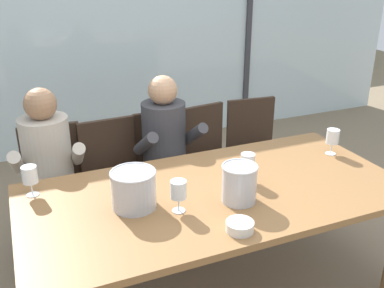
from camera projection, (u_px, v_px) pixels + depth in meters
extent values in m
plane|color=#847056|center=(161.00, 213.00, 3.61)|extent=(14.00, 14.00, 0.00)
cube|color=silver|center=(106.00, 26.00, 4.47)|extent=(7.37, 0.03, 2.60)
cube|color=#38383D|center=(249.00, 19.00, 5.05)|extent=(0.06, 0.06, 2.60)
cube|color=#568942|center=(55.00, 9.00, 8.31)|extent=(13.37, 2.40, 2.12)
cube|color=olive|center=(216.00, 194.00, 2.49)|extent=(2.17, 1.06, 0.04)
cylinder|color=olive|center=(36.00, 245.00, 2.64)|extent=(0.07, 0.07, 0.68)
cylinder|color=olive|center=(306.00, 185.00, 3.35)|extent=(0.07, 0.07, 0.68)
cube|color=#332319|center=(57.00, 193.00, 3.05)|extent=(0.46, 0.46, 0.03)
cube|color=#332319|center=(51.00, 153.00, 3.13)|extent=(0.42, 0.06, 0.42)
cylinder|color=#332319|center=(33.00, 240.00, 2.91)|extent=(0.04, 0.04, 0.42)
cylinder|color=#332319|center=(91.00, 229.00, 3.03)|extent=(0.04, 0.04, 0.42)
cylinder|color=#332319|center=(32.00, 212.00, 3.24)|extent=(0.04, 0.04, 0.42)
cylinder|color=#332319|center=(84.00, 203.00, 3.36)|extent=(0.04, 0.04, 0.42)
cube|color=#332319|center=(117.00, 185.00, 3.16)|extent=(0.46, 0.46, 0.03)
cube|color=#332319|center=(107.00, 146.00, 3.24)|extent=(0.42, 0.06, 0.42)
cylinder|color=#332319|center=(101.00, 231.00, 3.01)|extent=(0.04, 0.04, 0.42)
cylinder|color=#332319|center=(153.00, 218.00, 3.16)|extent=(0.04, 0.04, 0.42)
cylinder|color=#332319|center=(88.00, 205.00, 3.32)|extent=(0.04, 0.04, 0.42)
cylinder|color=#332319|center=(135.00, 194.00, 3.48)|extent=(0.04, 0.04, 0.42)
cube|color=#332319|center=(169.00, 173.00, 3.32)|extent=(0.45, 0.45, 0.03)
cube|color=#332319|center=(160.00, 137.00, 3.41)|extent=(0.42, 0.05, 0.42)
cylinder|color=#332319|center=(153.00, 216.00, 3.18)|extent=(0.04, 0.04, 0.42)
cylinder|color=#332319|center=(202.00, 206.00, 3.31)|extent=(0.04, 0.04, 0.42)
cylinder|color=#332319|center=(140.00, 192.00, 3.51)|extent=(0.04, 0.04, 0.42)
cylinder|color=#332319|center=(184.00, 184.00, 3.64)|extent=(0.04, 0.04, 0.42)
cube|color=#332319|center=(213.00, 165.00, 3.46)|extent=(0.50, 0.50, 0.03)
cube|color=#332319|center=(200.00, 131.00, 3.53)|extent=(0.42, 0.09, 0.42)
cylinder|color=#332319|center=(205.00, 206.00, 3.31)|extent=(0.04, 0.04, 0.42)
cylinder|color=#332319|center=(245.00, 194.00, 3.49)|extent=(0.04, 0.04, 0.42)
cylinder|color=#332319|center=(180.00, 186.00, 3.61)|extent=(0.04, 0.04, 0.42)
cylinder|color=#332319|center=(219.00, 175.00, 3.79)|extent=(0.04, 0.04, 0.42)
cube|color=#332319|center=(259.00, 156.00, 3.62)|extent=(0.48, 0.48, 0.03)
cube|color=#332319|center=(250.00, 123.00, 3.71)|extent=(0.42, 0.08, 0.42)
cylinder|color=#332319|center=(246.00, 193.00, 3.49)|extent=(0.04, 0.04, 0.42)
cylinder|color=#332319|center=(288.00, 187.00, 3.60)|extent=(0.04, 0.04, 0.42)
cylinder|color=#332319|center=(228.00, 173.00, 3.83)|extent=(0.04, 0.04, 0.42)
cylinder|color=#332319|center=(268.00, 167.00, 3.93)|extent=(0.04, 0.04, 0.42)
cylinder|color=#B7AD9E|center=(47.00, 155.00, 2.93)|extent=(0.34, 0.34, 0.52)
sphere|color=#936B4C|center=(40.00, 104.00, 2.79)|extent=(0.21, 0.21, 0.21)
cube|color=#47423D|center=(40.00, 205.00, 2.83)|extent=(0.15, 0.41, 0.13)
cube|color=#47423D|center=(68.00, 201.00, 2.88)|extent=(0.15, 0.41, 0.13)
cylinder|color=#47423D|center=(46.00, 254.00, 2.75)|extent=(0.10, 0.10, 0.44)
cylinder|color=#47423D|center=(75.00, 248.00, 2.80)|extent=(0.10, 0.10, 0.44)
cylinder|color=#B7AD9E|center=(16.00, 163.00, 2.75)|extent=(0.10, 0.33, 0.26)
cylinder|color=#B7AD9E|center=(78.00, 154.00, 2.87)|extent=(0.10, 0.33, 0.26)
cylinder|color=#38383D|center=(163.00, 137.00, 3.22)|extent=(0.35, 0.35, 0.52)
sphere|color=tan|center=(162.00, 90.00, 3.09)|extent=(0.21, 0.21, 0.21)
cube|color=#47423D|center=(164.00, 182.00, 3.12)|extent=(0.16, 0.41, 0.13)
cube|color=#47423D|center=(187.00, 177.00, 3.20)|extent=(0.16, 0.41, 0.13)
cylinder|color=#47423D|center=(177.00, 225.00, 3.05)|extent=(0.10, 0.10, 0.44)
cylinder|color=#47423D|center=(200.00, 218.00, 3.13)|extent=(0.10, 0.10, 0.44)
cylinder|color=#38383D|center=(145.00, 144.00, 3.03)|extent=(0.11, 0.33, 0.26)
cylinder|color=#38383D|center=(194.00, 134.00, 3.20)|extent=(0.11, 0.33, 0.26)
cylinder|color=#B7B7BC|center=(239.00, 184.00, 2.34)|extent=(0.19, 0.19, 0.20)
torus|color=silver|center=(240.00, 167.00, 2.30)|extent=(0.20, 0.20, 0.01)
cylinder|color=#B7B7BC|center=(134.00, 190.00, 2.28)|extent=(0.23, 0.23, 0.20)
torus|color=silver|center=(133.00, 172.00, 2.24)|extent=(0.24, 0.24, 0.01)
cylinder|color=silver|center=(240.00, 226.00, 2.10)|extent=(0.14, 0.14, 0.05)
cylinder|color=silver|center=(247.00, 181.00, 2.59)|extent=(0.07, 0.07, 0.00)
cylinder|color=silver|center=(247.00, 175.00, 2.57)|extent=(0.01, 0.01, 0.07)
cylinder|color=silver|center=(248.00, 162.00, 2.54)|extent=(0.08, 0.08, 0.09)
cylinder|color=#E0D184|center=(247.00, 166.00, 2.55)|extent=(0.07, 0.07, 0.04)
cylinder|color=silver|center=(330.00, 154.00, 2.95)|extent=(0.07, 0.07, 0.00)
cylinder|color=silver|center=(331.00, 148.00, 2.93)|extent=(0.01, 0.01, 0.07)
cylinder|color=silver|center=(333.00, 136.00, 2.90)|extent=(0.08, 0.08, 0.09)
cylinder|color=#560C1E|center=(332.00, 140.00, 2.91)|extent=(0.07, 0.07, 0.04)
cylinder|color=silver|center=(33.00, 195.00, 2.43)|extent=(0.07, 0.07, 0.00)
cylinder|color=silver|center=(32.00, 188.00, 2.42)|extent=(0.01, 0.01, 0.07)
cylinder|color=silver|center=(30.00, 175.00, 2.38)|extent=(0.08, 0.08, 0.09)
cylinder|color=maroon|center=(30.00, 179.00, 2.39)|extent=(0.07, 0.07, 0.04)
cylinder|color=silver|center=(179.00, 211.00, 2.28)|extent=(0.07, 0.07, 0.00)
cylinder|color=silver|center=(179.00, 204.00, 2.26)|extent=(0.01, 0.01, 0.07)
cylinder|color=silver|center=(178.00, 189.00, 2.23)|extent=(0.08, 0.08, 0.09)
cylinder|color=maroon|center=(178.00, 194.00, 2.24)|extent=(0.07, 0.07, 0.04)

